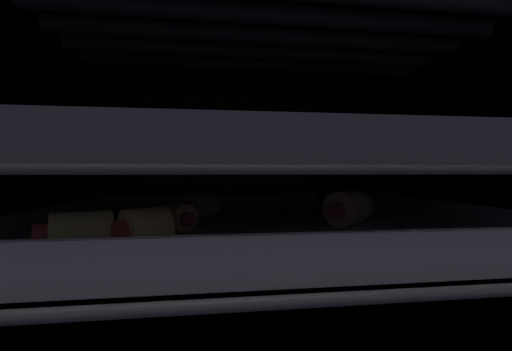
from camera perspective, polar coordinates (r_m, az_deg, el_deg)
The scene contains 28 objects.
ground_plane at distance 39.08cm, azimuth 1.80°, elevation -27.83°, with size 56.21×42.96×1.20cm, color black.
oven_wall_back at distance 55.07cm, azimuth -1.85°, elevation 0.09°, with size 56.21×1.20×35.05cm, color black.
oven_wall_right at distance 47.50cm, azimuth 36.61°, elevation -0.10°, with size 1.20×40.56×35.05cm, color black.
oven_ceiling at distance 38.65cm, azimuth 1.81°, elevation 27.76°, with size 56.21×42.96×1.20cm, color black.
heating_element at distance 37.23cm, azimuth 1.81°, elevation 23.16°, with size 43.05×19.59×1.75cm.
oven_rack_lower at distance 35.02cm, azimuth 1.80°, elevation -10.46°, with size 51.36×39.75×0.73cm.
baking_tray_lower at distance 34.83cm, azimuth 1.80°, elevation -8.70°, with size 43.59×33.13×2.92cm.
pig_in_blanket_lower_0 at distance 38.27cm, azimuth -9.53°, elevation -5.20°, with size 5.20×5.34×2.81cm.
pig_in_blanket_lower_1 at distance 30.46cm, azimuth -13.54°, elevation -7.01°, with size 3.77×4.24×2.47cm.
pig_in_blanket_lower_2 at distance 34.10cm, azimuth 15.50°, elevation -5.43°, with size 5.46×5.22×3.38cm.
pig_in_blanket_lower_3 at distance 47.20cm, azimuth 7.97°, elevation -4.19°, with size 5.11×4.01×2.66cm.
pig_in_blanket_lower_4 at distance 24.81cm, azimuth -27.91°, elevation -8.58°, with size 5.57×3.77×2.65cm.
pig_in_blanket_lower_5 at distance 23.82cm, azimuth -18.65°, elevation -8.72°, with size 4.15×3.98×2.82cm.
pig_in_blanket_lower_6 at distance 38.95cm, azimuth 16.53°, elevation -5.35°, with size 4.73×2.75×2.49cm.
pig_in_blanket_lower_7 at distance 48.74cm, azimuth 16.50°, elevation -4.10°, with size 4.54×5.19×2.59cm.
oven_rack_upper at distance 34.38cm, azimuth 1.81°, elevation 0.82°, with size 51.17×39.75×0.54cm.
baking_tray_upper at distance 34.40cm, azimuth 1.81°, elevation 2.46°, with size 43.59×33.13×2.84cm.
pig_in_blanket_upper_0 at distance 28.33cm, azimuth 6.84°, elevation 6.57°, with size 5.03×4.39×2.91cm.
pig_in_blanket_upper_1 at distance 31.89cm, azimuth -15.51°, elevation 5.58°, with size 4.42×5.09×2.58cm.
pig_in_blanket_upper_2 at distance 29.22cm, azimuth -5.77°, elevation 5.99°, with size 2.69×5.54×2.51cm.
pig_in_blanket_upper_3 at distance 38.54cm, azimuth 28.99°, elevation 4.64°, with size 4.29×4.31×2.55cm.
pig_in_blanket_upper_4 at distance 30.40cm, azimuth 36.74°, elevation 5.66°, with size 5.00×5.02×2.50cm.
pig_in_blanket_upper_5 at distance 40.80cm, azimuth 0.96°, elevation 4.84°, with size 6.02×4.86×3.06cm.
pig_in_blanket_upper_6 at distance 23.20cm, azimuth -1.90°, elevation 7.51°, with size 4.84×3.99×2.59cm.
pig_in_blanket_upper_7 at distance 25.41cm, azimuth -17.22°, elevation 6.87°, with size 5.48×5.05×2.58cm.
pig_in_blanket_upper_8 at distance 45.93cm, azimuth -5.81°, elevation 4.56°, with size 6.46×4.86×3.37cm.
pig_in_blanket_upper_9 at distance 34.99cm, azimuth 10.31°, elevation 5.49°, with size 3.60×4.59×2.99cm.
pig_in_blanket_upper_10 at distance 42.55cm, azimuth -9.12°, elevation 4.31°, with size 4.56×5.03×2.55cm.
Camera 1 is at (-5.78, -33.89, 17.99)cm, focal length 23.08 mm.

